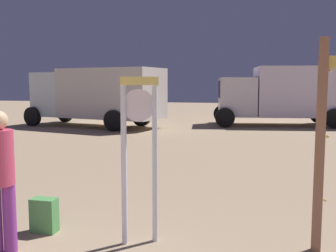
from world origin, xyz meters
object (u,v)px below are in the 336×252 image
person_near_clock (0,174)px  backpack (44,215)px  box_truck_far (292,93)px  standing_clock (139,142)px  box_truck_near (98,94)px

person_near_clock → backpack: person_near_clock is taller
backpack → box_truck_far: box_truck_far is taller
standing_clock → backpack: size_ratio=4.50×
box_truck_near → box_truck_far: 9.24m
standing_clock → box_truck_far: (3.04, 14.96, 0.28)m
standing_clock → person_near_clock: standing_clock is taller
person_near_clock → box_truck_far: 16.25m
person_near_clock → backpack: (0.14, 0.68, -0.71)m
standing_clock → box_truck_near: size_ratio=0.30×
person_near_clock → standing_clock: bearing=23.4°
person_near_clock → backpack: bearing=78.8°
standing_clock → box_truck_far: size_ratio=0.29×
backpack → box_truck_far: 15.61m
box_truck_far → standing_clock: bearing=-101.5°
backpack → box_truck_near: size_ratio=0.07×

